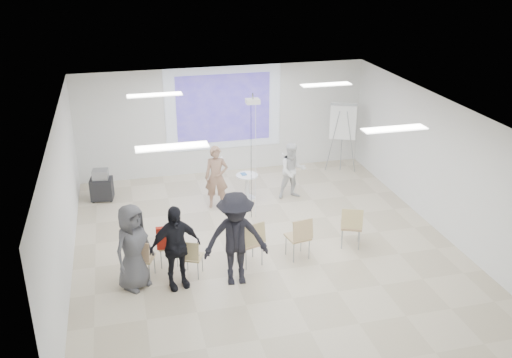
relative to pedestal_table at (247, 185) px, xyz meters
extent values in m
cube|color=beige|center=(-0.18, -2.46, -0.43)|extent=(8.00, 9.00, 0.10)
cube|color=white|center=(-0.18, -2.46, 2.67)|extent=(8.00, 9.00, 0.10)
cube|color=silver|center=(-0.18, 2.09, 1.12)|extent=(8.00, 0.10, 3.00)
cube|color=silver|center=(-4.23, -2.46, 1.12)|extent=(0.10, 9.00, 3.00)
cube|color=silver|center=(3.87, -2.46, 1.12)|extent=(0.10, 9.00, 3.00)
cube|color=silver|center=(-0.18, 2.02, 1.47)|extent=(3.20, 0.01, 2.30)
cube|color=#3F30A6|center=(-0.18, 2.01, 1.47)|extent=(2.60, 0.01, 1.90)
cylinder|color=white|center=(0.00, 0.00, -0.36)|extent=(0.44, 0.44, 0.05)
cylinder|color=silver|center=(0.00, 0.00, -0.06)|extent=(0.12, 0.12, 0.60)
cylinder|color=white|center=(0.00, 0.00, 0.27)|extent=(0.60, 0.60, 0.04)
cube|color=white|center=(0.05, -0.02, 0.29)|extent=(0.21, 0.18, 0.01)
cube|color=teal|center=(-0.08, 0.05, 0.30)|extent=(0.14, 0.20, 0.01)
imported|color=#9C7560|center=(-0.82, -0.24, 0.51)|extent=(0.73, 0.57, 1.78)
imported|color=white|center=(1.14, -0.17, 0.43)|extent=(0.79, 0.63, 1.61)
cube|color=white|center=(-0.64, 0.01, 0.79)|extent=(0.07, 0.13, 0.04)
cube|color=silver|center=(0.96, 0.08, 0.71)|extent=(0.04, 0.12, 0.04)
cube|color=tan|center=(-2.79, -3.07, 0.05)|extent=(0.52, 0.52, 0.04)
cube|color=tan|center=(-2.86, -3.25, 0.29)|extent=(0.40, 0.22, 0.38)
cylinder|color=gray|center=(-3.00, -3.16, -0.17)|extent=(0.03, 0.03, 0.42)
cylinder|color=gray|center=(-2.70, -3.28, -0.17)|extent=(0.03, 0.03, 0.42)
cylinder|color=gray|center=(-2.88, -2.86, -0.17)|extent=(0.03, 0.03, 0.42)
cylinder|color=gray|center=(-2.58, -2.98, -0.17)|extent=(0.03, 0.03, 0.42)
cube|color=tan|center=(-2.26, -2.68, 0.05)|extent=(0.42, 0.42, 0.04)
cube|color=tan|center=(-2.27, -2.87, 0.29)|extent=(0.41, 0.11, 0.38)
cylinder|color=gray|center=(-2.43, -2.84, -0.17)|extent=(0.02, 0.02, 0.42)
cylinder|color=gray|center=(-2.11, -2.85, -0.17)|extent=(0.02, 0.02, 0.42)
cylinder|color=gray|center=(-2.41, -2.51, -0.17)|extent=(0.02, 0.02, 0.42)
cylinder|color=#96989E|center=(-2.09, -2.53, -0.17)|extent=(0.02, 0.02, 0.42)
cube|color=tan|center=(-1.85, -3.22, 0.02)|extent=(0.50, 0.50, 0.04)
cube|color=tan|center=(-1.93, -3.38, 0.25)|extent=(0.38, 0.23, 0.36)
cylinder|color=#92959A|center=(-2.06, -3.29, -0.18)|extent=(0.03, 0.03, 0.40)
cylinder|color=gray|center=(-1.78, -3.42, -0.18)|extent=(0.03, 0.03, 0.40)
cylinder|color=#95989E|center=(-1.93, -3.01, -0.18)|extent=(0.03, 0.03, 0.40)
cylinder|color=gray|center=(-1.65, -3.14, -0.18)|extent=(0.03, 0.03, 0.40)
cube|color=tan|center=(-0.67, -3.07, 0.11)|extent=(0.57, 0.57, 0.04)
cube|color=tan|center=(-0.61, -3.28, 0.39)|extent=(0.47, 0.22, 0.44)
cylinder|color=gray|center=(-0.80, -3.30, -0.14)|extent=(0.03, 0.03, 0.48)
cylinder|color=gray|center=(-0.44, -3.19, -0.14)|extent=(0.03, 0.03, 0.48)
cylinder|color=gray|center=(-0.90, -2.94, -0.14)|extent=(0.03, 0.03, 0.48)
cylinder|color=gray|center=(-0.55, -2.84, -0.14)|extent=(0.03, 0.03, 0.48)
cube|color=tan|center=(0.36, -3.06, 0.09)|extent=(0.51, 0.51, 0.04)
cube|color=tan|center=(0.39, -3.26, 0.35)|extent=(0.45, 0.16, 0.42)
cylinder|color=gray|center=(0.21, -3.26, -0.15)|extent=(0.03, 0.03, 0.46)
cylinder|color=gray|center=(0.56, -3.20, -0.15)|extent=(0.03, 0.03, 0.46)
cylinder|color=gray|center=(0.15, -2.91, -0.15)|extent=(0.03, 0.03, 0.46)
cylinder|color=gray|center=(0.50, -2.85, -0.15)|extent=(0.03, 0.03, 0.46)
cube|color=tan|center=(1.62, -2.87, 0.09)|extent=(0.58, 0.58, 0.04)
cube|color=tan|center=(1.54, -3.06, 0.36)|extent=(0.45, 0.25, 0.42)
cylinder|color=gray|center=(1.38, -2.97, -0.15)|extent=(0.03, 0.03, 0.47)
cylinder|color=#979A9F|center=(1.72, -3.10, -0.15)|extent=(0.03, 0.03, 0.47)
cylinder|color=#92959A|center=(1.52, -2.63, -0.15)|extent=(0.03, 0.03, 0.47)
cylinder|color=#94979C|center=(1.85, -2.77, -0.15)|extent=(0.03, 0.03, 0.47)
cube|color=#AF2215|center=(-2.26, -2.90, 0.34)|extent=(0.49, 0.14, 0.46)
imported|color=black|center=(-1.85, -3.20, 0.05)|extent=(0.36, 0.32, 0.02)
imported|color=black|center=(-2.20, -3.53, 0.58)|extent=(1.24, 0.90, 1.93)
imported|color=black|center=(-1.07, -3.67, 0.69)|extent=(1.44, 0.86, 2.14)
imported|color=#515156|center=(-2.96, -3.35, 0.57)|extent=(1.10, 1.07, 1.90)
cylinder|color=gray|center=(2.73, 1.21, 0.54)|extent=(0.24, 0.34, 1.81)
cylinder|color=gray|center=(3.20, 1.00, 0.54)|extent=(0.40, 0.08, 1.81)
cylinder|color=gray|center=(3.10, 1.40, 0.54)|extent=(0.19, 0.38, 1.81)
cube|color=white|center=(3.02, 1.21, 1.10)|extent=(0.74, 0.48, 1.01)
cube|color=gray|center=(3.03, 1.25, 1.57)|extent=(0.70, 0.36, 0.07)
cube|color=black|center=(-3.58, 0.85, -0.08)|extent=(0.59, 0.50, 0.54)
cube|color=gray|center=(-3.58, 0.85, 0.31)|extent=(0.42, 0.37, 0.24)
cylinder|color=black|center=(-3.81, 0.72, -0.35)|extent=(0.07, 0.07, 0.06)
cylinder|color=black|center=(-3.38, 0.66, -0.35)|extent=(0.07, 0.07, 0.06)
cylinder|color=black|center=(-3.77, 1.04, -0.35)|extent=(0.07, 0.07, 0.06)
cylinder|color=black|center=(-3.34, 0.99, -0.35)|extent=(0.07, 0.07, 0.06)
cube|color=white|center=(-0.08, -0.96, 2.44)|extent=(0.30, 0.25, 0.10)
cylinder|color=gray|center=(-0.08, -0.96, 2.55)|extent=(0.04, 0.04, 0.14)
cylinder|color=black|center=(-0.14, -1.04, 1.00)|extent=(0.01, 0.01, 2.77)
cylinder|color=white|center=(-0.04, -1.06, 1.00)|extent=(0.01, 0.01, 2.77)
cube|color=white|center=(-2.18, -0.46, 2.59)|extent=(1.20, 0.30, 0.02)
cube|color=white|center=(1.82, -0.46, 2.59)|extent=(1.20, 0.30, 0.02)
cube|color=white|center=(-2.18, -3.96, 2.59)|extent=(1.20, 0.30, 0.02)
cube|color=white|center=(1.82, -3.96, 2.59)|extent=(1.20, 0.30, 0.02)
camera|label=1|loc=(-2.98, -12.89, 5.74)|focal=40.00mm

